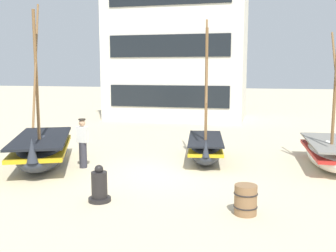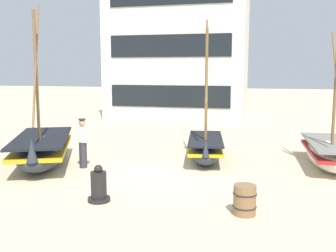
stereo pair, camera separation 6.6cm
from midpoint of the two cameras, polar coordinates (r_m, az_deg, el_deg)
ground_plane at (r=12.69m, az=-1.22°, el=-6.90°), size 120.00×120.00×0.00m
fishing_boat_near_left at (r=14.27m, az=5.36°, el=-3.15°), size 1.70×3.58×5.14m
fishing_boat_centre_large at (r=14.17m, az=-18.08°, el=-3.28°), size 3.38×4.79×5.55m
fishing_boat_far_right at (r=14.43m, az=22.27°, el=-3.60°), size 1.51×4.01×4.94m
fisherman_by_hull at (r=13.51m, az=-12.52°, el=-2.53°), size 0.37×0.26×1.68m
capstan_winch at (r=10.11m, az=-10.20°, el=-8.76°), size 0.57×0.57×0.95m
wooden_barrel at (r=9.27m, az=11.09°, el=-10.56°), size 0.56×0.56×0.70m
harbor_building_main at (r=26.91m, az=1.42°, el=11.33°), size 9.35×5.88×9.52m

